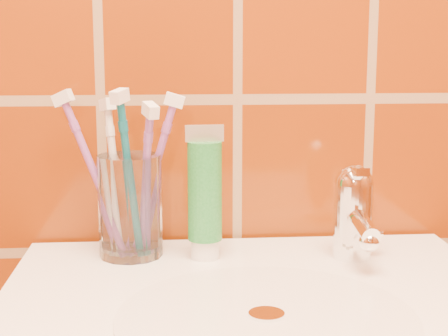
{
  "coord_description": "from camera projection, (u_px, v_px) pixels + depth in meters",
  "views": [
    {
      "loc": [
        -0.09,
        0.28,
        1.12
      ],
      "look_at": [
        -0.03,
        1.08,
        0.97
      ],
      "focal_mm": 55.0,
      "sensor_mm": 36.0,
      "label": 1
    }
  ],
  "objects": [
    {
      "name": "toothbrush_2",
      "position": [
        153.0,
        176.0,
        0.87
      ],
      "size": [
        0.09,
        0.09,
        0.21
      ],
      "primitive_type": null,
      "rotation": [
        0.29,
        0.0,
        1.5
      ],
      "color": "#904BA1",
      "rests_on": "glass_tumbler"
    },
    {
      "name": "toothbrush_0",
      "position": [
        145.0,
        183.0,
        0.84
      ],
      "size": [
        0.09,
        0.12,
        0.21
      ],
      "primitive_type": null,
      "rotation": [
        0.25,
        0.0,
        0.42
      ],
      "color": "#7C4799",
      "rests_on": "glass_tumbler"
    },
    {
      "name": "toothpaste_tube",
      "position": [
        205.0,
        197.0,
        0.85
      ],
      "size": [
        0.05,
        0.04,
        0.17
      ],
      "rotation": [
        0.0,
        0.0,
        0.06
      ],
      "color": "white",
      "rests_on": "pedestal_sink"
    },
    {
      "name": "toothbrush_4",
      "position": [
        95.0,
        176.0,
        0.86
      ],
      "size": [
        0.16,
        0.14,
        0.22
      ],
      "primitive_type": null,
      "rotation": [
        0.41,
        0.0,
        -1.96
      ],
      "color": "#834391",
      "rests_on": "glass_tumbler"
    },
    {
      "name": "faucet",
      "position": [
        354.0,
        209.0,
        0.85
      ],
      "size": [
        0.05,
        0.11,
        0.12
      ],
      "color": "white",
      "rests_on": "pedestal_sink"
    },
    {
      "name": "glass_tumbler",
      "position": [
        130.0,
        206.0,
        0.86
      ],
      "size": [
        0.1,
        0.1,
        0.13
      ],
      "primitive_type": "cylinder",
      "rotation": [
        0.0,
        0.0,
        -0.27
      ],
      "color": "white",
      "rests_on": "pedestal_sink"
    },
    {
      "name": "toothbrush_1",
      "position": [
        129.0,
        177.0,
        0.84
      ],
      "size": [
        0.08,
        0.1,
        0.23
      ],
      "primitive_type": null,
      "rotation": [
        0.17,
        0.0,
        -0.52
      ],
      "color": "#0C576B",
      "rests_on": "glass_tumbler"
    },
    {
      "name": "toothbrush_3",
      "position": [
        115.0,
        179.0,
        0.87
      ],
      "size": [
        0.08,
        0.1,
        0.21
      ],
      "primitive_type": null,
      "rotation": [
        0.19,
        0.0,
        -2.64
      ],
      "color": "silver",
      "rests_on": "glass_tumbler"
    }
  ]
}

